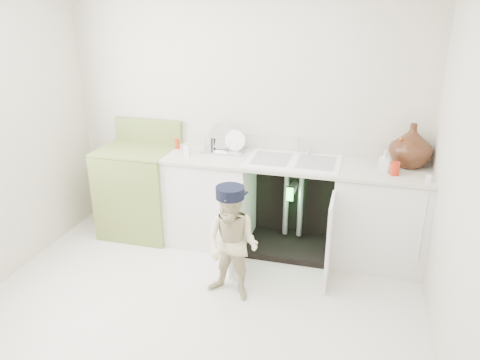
% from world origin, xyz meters
% --- Properties ---
extents(ground, '(3.50, 3.50, 0.00)m').
position_xyz_m(ground, '(0.00, 0.00, 0.00)').
color(ground, beige).
rests_on(ground, ground).
extents(room_shell, '(6.00, 5.50, 1.26)m').
position_xyz_m(room_shell, '(0.00, 0.00, 1.25)').
color(room_shell, beige).
rests_on(room_shell, ground).
extents(counter_run, '(2.44, 1.02, 1.28)m').
position_xyz_m(counter_run, '(0.60, 1.21, 0.49)').
color(counter_run, white).
rests_on(counter_run, ground).
extents(avocado_stove, '(0.73, 0.65, 1.13)m').
position_xyz_m(avocado_stove, '(-1.00, 1.18, 0.46)').
color(avocado_stove, olive).
rests_on(avocado_stove, ground).
extents(repair_worker, '(0.65, 0.78, 0.96)m').
position_xyz_m(repair_worker, '(0.22, 0.31, 0.48)').
color(repair_worker, beige).
rests_on(repair_worker, ground).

